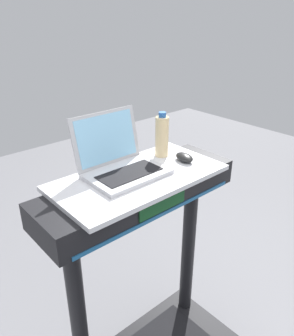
# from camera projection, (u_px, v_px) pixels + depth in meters

# --- Properties ---
(desk_board) EXTENTS (0.71, 0.37, 0.02)m
(desk_board) POSITION_uv_depth(u_px,v_px,m) (139.00, 177.00, 1.39)
(desk_board) COLOR silver
(desk_board) RESTS_ON treadmill_base
(laptop) EXTENTS (0.32, 0.27, 0.24)m
(laptop) POSITION_uv_depth(u_px,v_px,m) (120.00, 162.00, 1.39)
(laptop) COLOR #B7B7BC
(laptop) RESTS_ON desk_board
(computer_mouse) EXTENTS (0.08, 0.11, 0.03)m
(computer_mouse) POSITION_uv_depth(u_px,v_px,m) (184.00, 157.00, 1.51)
(computer_mouse) COLOR black
(computer_mouse) RESTS_ON desk_board
(water_bottle) EXTENTS (0.06, 0.06, 0.21)m
(water_bottle) POSITION_uv_depth(u_px,v_px,m) (162.00, 136.00, 1.53)
(water_bottle) COLOR beige
(water_bottle) RESTS_ON desk_board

